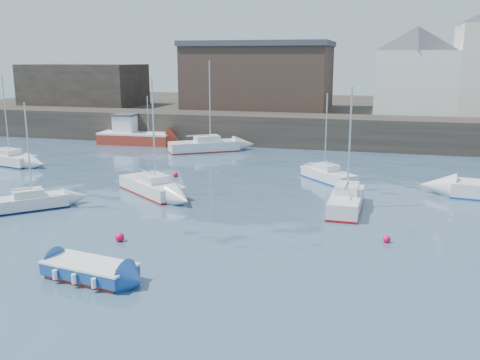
% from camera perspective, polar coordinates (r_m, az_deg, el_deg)
% --- Properties ---
extents(water, '(220.00, 220.00, 0.00)m').
position_cam_1_polar(water, '(21.33, -8.47, -10.95)').
color(water, '#2D4760').
rests_on(water, ground).
extents(quay_wall, '(90.00, 5.00, 3.00)m').
position_cam_1_polar(quay_wall, '(53.90, 6.33, 5.28)').
color(quay_wall, '#28231E').
rests_on(quay_wall, ground).
extents(land_strip, '(90.00, 32.00, 2.80)m').
position_cam_1_polar(land_strip, '(71.65, 8.53, 7.02)').
color(land_strip, '#28231E').
rests_on(land_strip, ground).
extents(bldg_east_d, '(11.14, 11.14, 8.95)m').
position_cam_1_polar(bldg_east_d, '(59.44, 18.20, 11.11)').
color(bldg_east_d, white).
rests_on(bldg_east_d, land_strip).
extents(warehouse, '(16.40, 10.40, 7.60)m').
position_cam_1_polar(warehouse, '(62.45, 2.03, 11.10)').
color(warehouse, '#3D2D26').
rests_on(warehouse, land_strip).
extents(bldg_west, '(14.00, 8.00, 5.00)m').
position_cam_1_polar(bldg_west, '(69.88, -16.31, 9.71)').
color(bldg_west, '#353028').
rests_on(bldg_west, land_strip).
extents(blue_dinghy, '(4.00, 2.28, 0.72)m').
position_cam_1_polar(blue_dinghy, '(22.21, -15.74, -9.21)').
color(blue_dinghy, maroon).
rests_on(blue_dinghy, ground).
extents(fishing_boat, '(7.50, 3.16, 4.88)m').
position_cam_1_polar(fishing_boat, '(55.53, -11.29, 4.76)').
color(fishing_boat, maroon).
rests_on(fishing_boat, ground).
extents(sailboat_a, '(4.44, 4.39, 6.16)m').
position_cam_1_polar(sailboat_a, '(33.22, -21.96, -2.24)').
color(sailboat_a, silver).
rests_on(sailboat_a, ground).
extents(sailboat_b, '(5.68, 5.00, 7.42)m').
position_cam_1_polar(sailboat_b, '(34.87, -9.40, -0.69)').
color(sailboat_b, silver).
rests_on(sailboat_b, ground).
extents(sailboat_c, '(1.85, 5.38, 7.02)m').
position_cam_1_polar(sailboat_c, '(31.38, 11.27, -2.19)').
color(sailboat_c, silver).
rests_on(sailboat_c, ground).
extents(sailboat_e, '(5.94, 3.03, 7.31)m').
position_cam_1_polar(sailboat_e, '(48.00, -23.74, 2.09)').
color(sailboat_e, silver).
rests_on(sailboat_e, ground).
extents(sailboat_f, '(4.33, 4.53, 6.18)m').
position_cam_1_polar(sailboat_f, '(38.50, 9.39, 0.52)').
color(sailboat_f, silver).
rests_on(sailboat_f, ground).
extents(sailboat_h, '(6.54, 5.29, 8.32)m').
position_cam_1_polar(sailboat_h, '(50.15, -3.84, 3.66)').
color(sailboat_h, silver).
rests_on(sailboat_h, ground).
extents(buoy_near, '(0.45, 0.45, 0.45)m').
position_cam_1_polar(buoy_near, '(26.38, -12.69, -6.39)').
color(buoy_near, '#FF0B41').
rests_on(buoy_near, ground).
extents(buoy_mid, '(0.38, 0.38, 0.38)m').
position_cam_1_polar(buoy_mid, '(26.55, 15.36, -6.42)').
color(buoy_mid, '#FF0B41').
rests_on(buoy_mid, ground).
extents(buoy_far, '(0.40, 0.40, 0.40)m').
position_cam_1_polar(buoy_far, '(39.75, -6.90, 0.35)').
color(buoy_far, '#FF0B41').
rests_on(buoy_far, ground).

